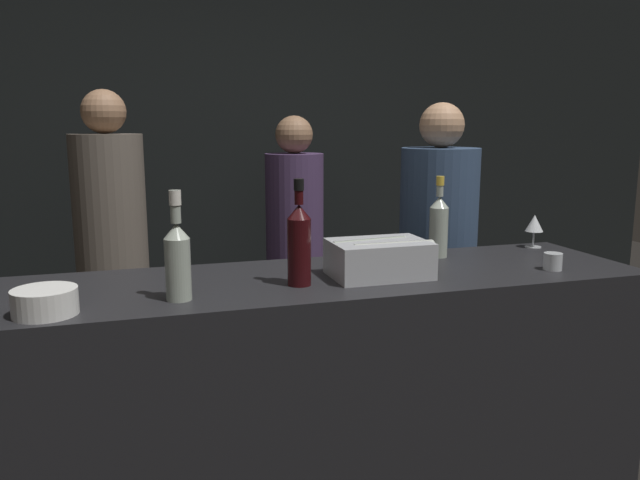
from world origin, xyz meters
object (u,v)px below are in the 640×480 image
at_px(candle_votive, 553,261).
at_px(rose_wine_bottle, 439,224).
at_px(person_grey_polo, 295,243).
at_px(person_in_hoodie, 112,249).
at_px(person_blond_tee, 437,260).
at_px(white_wine_bottle, 177,256).
at_px(wine_glass, 534,224).
at_px(red_wine_bottle_black_foil, 299,242).
at_px(ice_bin_with_bottles, 379,257).
at_px(bowl_white, 45,301).

xyz_separation_m(candle_votive, rose_wine_bottle, (-0.29, 0.32, 0.10)).
distance_m(candle_votive, person_grey_polo, 1.69).
height_order(person_in_hoodie, person_blond_tee, person_in_hoodie).
bearing_deg(person_grey_polo, person_blond_tee, 39.12).
distance_m(rose_wine_bottle, white_wine_bottle, 1.07).
relative_size(wine_glass, red_wine_bottle_black_foil, 0.40).
distance_m(wine_glass, red_wine_bottle_black_foil, 1.15).
distance_m(ice_bin_with_bottles, red_wine_bottle_black_foil, 0.30).
xyz_separation_m(red_wine_bottle_black_foil, person_in_hoodie, (-0.61, 1.31, -0.24)).
relative_size(ice_bin_with_bottles, person_in_hoodie, 0.20).
bearing_deg(ice_bin_with_bottles, person_in_hoodie, 125.06).
distance_m(bowl_white, person_grey_polo, 2.00).
bearing_deg(candle_votive, bowl_white, -178.40).
relative_size(rose_wine_bottle, person_grey_polo, 0.19).
bearing_deg(person_grey_polo, ice_bin_with_bottles, 1.08).
height_order(white_wine_bottle, person_grey_polo, person_grey_polo).
distance_m(wine_glass, person_grey_polo, 1.44).
bearing_deg(bowl_white, person_blond_tee, 28.19).
xyz_separation_m(wine_glass, white_wine_bottle, (-1.49, -0.38, 0.03)).
distance_m(white_wine_bottle, person_grey_polo, 1.80).
height_order(wine_glass, person_blond_tee, person_blond_tee).
relative_size(rose_wine_bottle, white_wine_bottle, 0.97).
bearing_deg(person_in_hoodie, wine_glass, -69.40).
relative_size(person_in_hoodie, person_blond_tee, 1.04).
bearing_deg(person_in_hoodie, ice_bin_with_bottles, -94.11).
distance_m(wine_glass, rose_wine_bottle, 0.48).
relative_size(white_wine_bottle, person_grey_polo, 0.20).
bearing_deg(candle_votive, person_in_hoodie, 138.04).
bearing_deg(ice_bin_with_bottles, rose_wine_bottle, 33.76).
relative_size(ice_bin_with_bottles, red_wine_bottle_black_foil, 1.00).
distance_m(rose_wine_bottle, person_grey_polo, 1.33).
relative_size(white_wine_bottle, person_blond_tee, 0.19).
relative_size(wine_glass, rose_wine_bottle, 0.44).
relative_size(bowl_white, person_in_hoodie, 0.10).
relative_size(ice_bin_with_bottles, person_grey_polo, 0.21).
distance_m(bowl_white, candle_votive, 1.66).
height_order(wine_glass, red_wine_bottle_black_foil, red_wine_bottle_black_foil).
xyz_separation_m(wine_glass, candle_votive, (-0.19, -0.37, -0.07)).
relative_size(red_wine_bottle_black_foil, person_in_hoodie, 0.20).
distance_m(wine_glass, candle_votive, 0.42).
distance_m(bowl_white, wine_glass, 1.89).
height_order(wine_glass, person_grey_polo, person_grey_polo).
relative_size(ice_bin_with_bottles, candle_votive, 5.25).
bearing_deg(wine_glass, ice_bin_with_bottles, -160.97).
bearing_deg(red_wine_bottle_black_foil, person_blond_tee, 40.69).
height_order(ice_bin_with_bottles, person_grey_polo, person_grey_polo).
distance_m(ice_bin_with_bottles, candle_votive, 0.63).
bearing_deg(rose_wine_bottle, person_grey_polo, 100.76).
distance_m(white_wine_bottle, person_in_hoodie, 1.41).
xyz_separation_m(wine_glass, person_grey_polo, (-0.72, 1.22, -0.26)).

